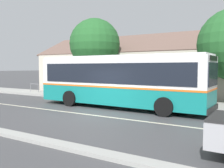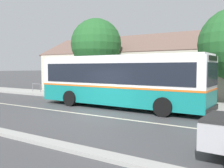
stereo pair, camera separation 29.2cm
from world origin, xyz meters
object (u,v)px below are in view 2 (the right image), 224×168
bike_rack (36,86)px  street_tree_secondary (96,44)px  transit_bus (120,80)px  bench_by_building (55,89)px

bike_rack → street_tree_secondary: bearing=13.2°
transit_bus → bench_by_building: 8.75m
street_tree_secondary → bike_rack: bearing=-166.8°
street_tree_secondary → bike_rack: 7.40m
bench_by_building → transit_bus: bearing=-17.5°
street_tree_secondary → bench_by_building: bearing=-147.8°
street_tree_secondary → bike_rack: size_ratio=5.82×
transit_bus → bike_rack: size_ratio=9.50×
transit_bus → bench_by_building: (-8.27, 2.60, -1.14)m
bike_rack → bench_by_building: bearing=-9.9°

